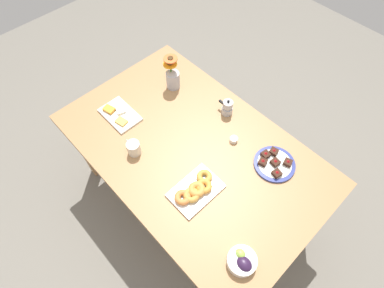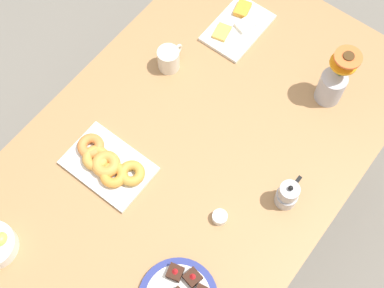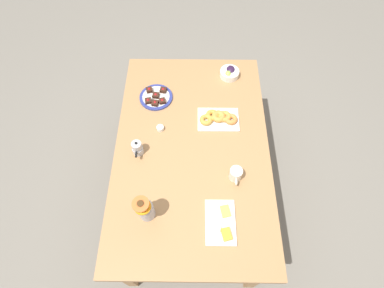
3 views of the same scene
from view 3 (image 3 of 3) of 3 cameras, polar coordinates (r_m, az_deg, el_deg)
The scene contains 10 objects.
ground_plane at distance 2.61m, azimuth -0.00°, elevation -8.80°, with size 6.00×6.00×0.00m, color slate.
dining_table at distance 2.02m, azimuth -0.00°, elevation -1.82°, with size 1.60×1.00×0.74m.
coffee_mug at distance 1.82m, azimuth 8.32°, elevation -5.69°, with size 0.11×0.08×0.09m.
grape_bowl at distance 2.32m, azimuth 7.17°, elevation 13.31°, with size 0.14×0.14×0.07m.
cheese_platter at distance 1.74m, azimuth 5.53°, elevation -14.72°, with size 0.26×0.17×0.03m.
croissant_platter at distance 2.05m, azimuth 5.05°, elevation 4.94°, with size 0.19×0.28×0.05m.
jam_cup_honey at distance 2.02m, azimuth -6.08°, elevation 3.04°, with size 0.05×0.05×0.03m.
dessert_plate at distance 2.18m, azimuth -6.87°, elevation 8.87°, with size 0.24×0.24×0.05m.
flower_vase at distance 1.70m, azimuth -8.80°, elevation -12.31°, with size 0.11×0.10×0.23m.
moka_pot at distance 1.91m, azimuth -10.36°, elevation -0.78°, with size 0.11×0.07×0.12m.
Camera 3 is at (0.98, 0.01, 2.42)m, focal length 28.00 mm.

